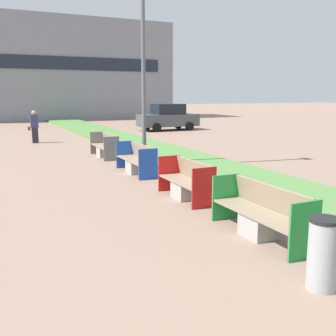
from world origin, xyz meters
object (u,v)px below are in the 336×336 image
(bench_green_frame, at_px, (261,217))
(parked_car_distant, at_px, (168,117))
(street_lamp_post, at_px, (143,42))
(bench_blue_frame, at_px, (137,162))
(litter_bin, at_px, (323,254))
(bench_red_frame, at_px, (186,184))
(pedestrian_walking, at_px, (34,127))
(bench_grey_frame, at_px, (105,148))

(bench_green_frame, relative_size, parked_car_distant, 0.54)
(bench_green_frame, bearing_deg, street_lamp_post, 85.21)
(bench_green_frame, height_order, bench_blue_frame, same)
(bench_green_frame, bearing_deg, parked_car_distant, 69.58)
(bench_green_frame, bearing_deg, litter_bin, -104.62)
(bench_red_frame, distance_m, street_lamp_post, 5.90)
(street_lamp_post, bearing_deg, parked_car_distant, 61.69)
(street_lamp_post, xyz_separation_m, parked_car_distant, (6.80, 12.63, -3.37))
(bench_green_frame, bearing_deg, bench_red_frame, 90.09)
(bench_blue_frame, xyz_separation_m, street_lamp_post, (0.61, 0.86, 3.91))
(bench_red_frame, bearing_deg, street_lamp_post, 81.99)
(litter_bin, bearing_deg, parked_car_distant, 70.08)
(parked_car_distant, bearing_deg, pedestrian_walking, -159.78)
(bench_red_frame, relative_size, bench_grey_frame, 0.89)
(bench_grey_frame, bearing_deg, pedestrian_walking, 108.79)
(bench_blue_frame, bearing_deg, bench_grey_frame, 90.01)
(bench_green_frame, relative_size, litter_bin, 2.32)
(bench_grey_frame, height_order, parked_car_distant, parked_car_distant)
(bench_green_frame, distance_m, parked_car_distant, 21.26)
(street_lamp_post, bearing_deg, bench_grey_frame, 102.10)
(bench_red_frame, distance_m, pedestrian_walking, 13.44)
(bench_blue_frame, distance_m, pedestrian_walking, 10.00)
(bench_green_frame, distance_m, pedestrian_walking, 16.33)
(litter_bin, relative_size, pedestrian_walking, 0.57)
(litter_bin, height_order, street_lamp_post, street_lamp_post)
(litter_bin, xyz_separation_m, parked_car_distant, (7.91, 21.84, 0.42))
(bench_green_frame, xyz_separation_m, street_lamp_post, (0.61, 7.28, 3.91))
(bench_blue_frame, relative_size, street_lamp_post, 0.28)
(bench_blue_frame, bearing_deg, street_lamp_post, 54.75)
(bench_blue_frame, relative_size, litter_bin, 2.26)
(litter_bin, xyz_separation_m, street_lamp_post, (1.11, 9.21, 3.79))
(bench_blue_frame, xyz_separation_m, pedestrian_walking, (-2.06, 9.77, 0.49))
(parked_car_distant, bearing_deg, bench_grey_frame, -128.39)
(bench_grey_frame, relative_size, parked_car_distant, 0.50)
(bench_red_frame, bearing_deg, bench_green_frame, -89.91)
(bench_blue_frame, bearing_deg, pedestrian_walking, 101.91)
(bench_grey_frame, distance_m, pedestrian_walking, 6.42)
(bench_green_frame, height_order, bench_grey_frame, same)
(bench_red_frame, xyz_separation_m, litter_bin, (-0.50, -4.84, 0.13))
(bench_red_frame, relative_size, street_lamp_post, 0.24)
(bench_red_frame, relative_size, bench_blue_frame, 0.86)
(bench_red_frame, bearing_deg, litter_bin, -95.86)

